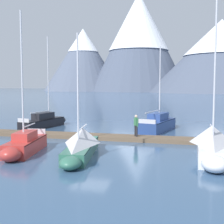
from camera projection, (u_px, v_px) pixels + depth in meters
ground_plane at (91, 149)px, 20.83m from camera, size 700.00×700.00×0.00m
mountain_west_summit at (83, 59)px, 227.55m from camera, size 58.03×58.03×45.67m
mountain_central_massif at (139, 39)px, 213.46m from camera, size 67.71×67.71×67.81m
mountain_shoulder_ridge at (221, 54)px, 183.30m from camera, size 86.25×86.25×43.18m
dock at (106, 137)px, 24.69m from camera, size 27.90×2.12×0.30m
sailboat_second_berth at (45, 121)px, 31.59m from camera, size 2.35×7.11×9.30m
sailboat_mid_dock_port at (24, 145)px, 19.27m from camera, size 2.21×5.50×8.83m
sailboat_mid_dock_starboard at (81, 143)px, 18.79m from camera, size 2.47×7.05×7.24m
sailboat_far_berth at (160, 123)px, 29.44m from camera, size 3.29×7.65×7.96m
sailboat_outer_slip at (212, 144)px, 17.75m from camera, size 1.90×6.35×8.98m
person_on_dock at (136, 124)px, 24.06m from camera, size 0.40×0.50×1.69m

